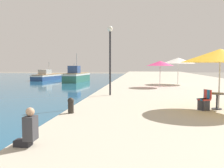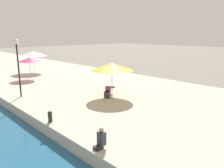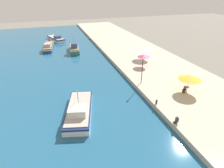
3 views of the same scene
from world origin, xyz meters
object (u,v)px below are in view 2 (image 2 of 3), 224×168
(cafe_umbrella_striped, at_px, (33,54))
(person_at_quay, at_px, (101,139))
(cafe_chair_right, at_px, (108,94))
(lamppost, at_px, (18,59))
(cafe_umbrella_white, at_px, (29,60))
(cafe_umbrella_pink, at_px, (112,67))
(mooring_bollard, at_px, (50,116))
(cafe_chair_left, at_px, (107,94))
(cafe_table, at_px, (110,89))

(cafe_umbrella_striped, distance_m, person_at_quay, 22.42)
(cafe_chair_right, distance_m, person_at_quay, 7.86)
(person_at_quay, bearing_deg, lamppost, 85.92)
(person_at_quay, bearing_deg, cafe_chair_right, 44.85)
(cafe_umbrella_white, distance_m, cafe_chair_right, 12.05)
(cafe_umbrella_white, xyz_separation_m, lamppost, (-3.82, -6.72, 0.93))
(cafe_umbrella_pink, height_order, cafe_umbrella_white, cafe_umbrella_pink)
(cafe_umbrella_pink, bearing_deg, mooring_bollard, -167.20)
(person_at_quay, bearing_deg, cafe_chair_left, 45.32)
(cafe_umbrella_striped, relative_size, mooring_bollard, 5.40)
(cafe_umbrella_pink, height_order, cafe_table, cafe_umbrella_pink)
(cafe_umbrella_pink, distance_m, cafe_chair_right, 2.20)
(cafe_chair_right, relative_size, person_at_quay, 0.94)
(cafe_chair_right, xyz_separation_m, mooring_bollard, (-5.71, -1.26, 0.02))
(cafe_table, bearing_deg, cafe_umbrella_white, 97.98)
(cafe_table, distance_m, cafe_chair_right, 0.75)
(cafe_chair_left, distance_m, mooring_bollard, 5.83)
(cafe_umbrella_pink, bearing_deg, cafe_chair_left, -170.05)
(person_at_quay, relative_size, lamppost, 0.21)
(cafe_umbrella_pink, relative_size, person_at_quay, 3.50)
(cafe_umbrella_striped, relative_size, cafe_table, 4.42)
(cafe_umbrella_white, relative_size, mooring_bollard, 3.88)
(lamppost, bearing_deg, cafe_umbrella_striped, 60.37)
(cafe_umbrella_white, relative_size, cafe_chair_left, 2.79)
(cafe_umbrella_pink, distance_m, cafe_umbrella_striped, 15.56)
(cafe_umbrella_pink, relative_size, mooring_bollard, 5.18)
(mooring_bollard, bearing_deg, cafe_umbrella_white, 70.21)
(cafe_umbrella_pink, height_order, mooring_bollard, cafe_umbrella_pink)
(cafe_umbrella_pink, bearing_deg, cafe_umbrella_white, 97.98)
(cafe_table, xyz_separation_m, cafe_chair_right, (-0.63, -0.36, -0.21))
(person_at_quay, xyz_separation_m, mooring_bollard, (-0.14, 4.28, -0.08))
(cafe_umbrella_white, bearing_deg, cafe_chair_left, -85.38)
(cafe_umbrella_striped, distance_m, cafe_chair_left, 15.87)
(cafe_table, relative_size, cafe_chair_right, 0.88)
(mooring_bollard, xyz_separation_m, lamppost, (0.90, 6.42, 2.74))
(cafe_table, bearing_deg, person_at_quay, -136.41)
(cafe_umbrella_striped, bearing_deg, cafe_umbrella_pink, -92.05)
(cafe_umbrella_white, bearing_deg, mooring_bollard, -109.79)
(cafe_umbrella_white, xyz_separation_m, cafe_umbrella_striped, (2.19, 3.86, 0.31))
(cafe_umbrella_white, distance_m, cafe_chair_left, 11.99)
(person_at_quay, bearing_deg, cafe_umbrella_pink, 42.60)
(cafe_umbrella_striped, bearing_deg, mooring_bollard, -112.15)
(cafe_table, relative_size, mooring_bollard, 1.22)
(cafe_umbrella_pink, distance_m, cafe_umbrella_white, 11.80)
(cafe_umbrella_pink, xyz_separation_m, person_at_quay, (-6.22, -5.72, -1.99))
(cafe_umbrella_pink, bearing_deg, cafe_table, 97.88)
(cafe_umbrella_pink, bearing_deg, cafe_umbrella_striped, 87.95)
(cafe_table, bearing_deg, cafe_umbrella_pink, -82.12)
(cafe_umbrella_striped, height_order, lamppost, lamppost)
(cafe_umbrella_white, xyz_separation_m, cafe_chair_left, (0.95, -11.81, -1.84))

